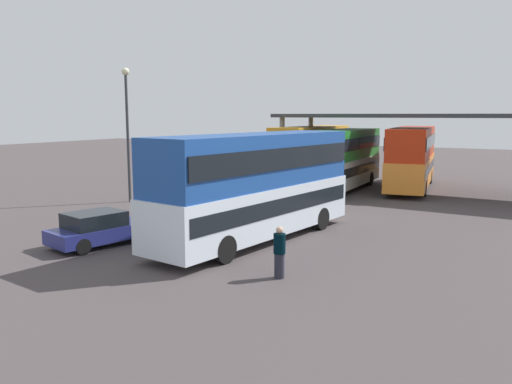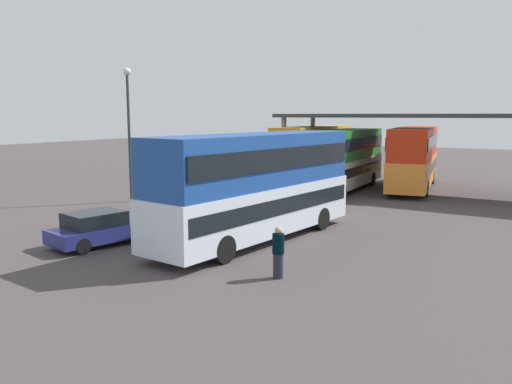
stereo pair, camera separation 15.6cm
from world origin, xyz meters
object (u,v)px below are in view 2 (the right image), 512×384
object	(u,v)px
double_decker_main	(256,183)
double_decker_far_right	(414,155)
parked_hatchback	(98,228)
double_decker_mid_row	(343,157)
double_decker_near_canopy	(313,152)
lamppost_tall	(129,118)
pedestrian_waiting	(278,253)

from	to	relation	value
double_decker_main	double_decker_far_right	distance (m)	18.36
parked_hatchback	double_decker_mid_row	distance (m)	19.20
double_decker_near_canopy	lamppost_tall	world-z (taller)	lamppost_tall
double_decker_far_right	double_decker_mid_row	bearing A→B (deg)	120.90
double_decker_near_canopy	double_decker_far_right	xyz separation A→B (m)	(7.29, 0.51, -0.00)
double_decker_near_canopy	double_decker_mid_row	size ratio (longest dim) A/B	0.92
double_decker_far_right	pedestrian_waiting	world-z (taller)	double_decker_far_right
double_decker_far_right	pedestrian_waiting	bearing A→B (deg)	174.65
double_decker_mid_row	double_decker_main	bearing A→B (deg)	-174.85
double_decker_mid_row	pedestrian_waiting	world-z (taller)	double_decker_mid_row
double_decker_mid_row	parked_hatchback	bearing A→B (deg)	168.65
pedestrian_waiting	parked_hatchback	bearing A→B (deg)	16.98
parked_hatchback	pedestrian_waiting	world-z (taller)	pedestrian_waiting
parked_hatchback	pedestrian_waiting	size ratio (longest dim) A/B	2.49
double_decker_near_canopy	double_decker_far_right	size ratio (longest dim) A/B	0.90
double_decker_near_canopy	double_decker_mid_row	bearing A→B (deg)	-128.06
parked_hatchback	lamppost_tall	xyz separation A→B (m)	(-6.01, 8.43, 4.22)
double_decker_main	double_decker_near_canopy	world-z (taller)	double_decker_main
double_decker_mid_row	double_decker_far_right	xyz separation A→B (m)	(3.99, 3.12, 0.07)
double_decker_far_right	lamppost_tall	size ratio (longest dim) A/B	1.45
double_decker_main	double_decker_mid_row	size ratio (longest dim) A/B	1.00
double_decker_main	double_decker_near_canopy	distance (m)	18.38
double_decker_near_canopy	pedestrian_waiting	bearing A→B (deg)	-159.52
parked_hatchback	double_decker_near_canopy	size ratio (longest dim) A/B	0.41
double_decker_main	parked_hatchback	xyz separation A→B (m)	(-5.06, -3.75, -1.71)
double_decker_mid_row	lamppost_tall	bearing A→B (deg)	136.76
lamppost_tall	parked_hatchback	bearing A→B (deg)	-54.52
double_decker_main	lamppost_tall	distance (m)	12.28
double_decker_main	parked_hatchback	bearing A→B (deg)	134.84
double_decker_near_canopy	double_decker_far_right	bearing A→B (deg)	-85.68
double_decker_main	lamppost_tall	xyz separation A→B (m)	(-11.07, 4.68, 2.51)
double_decker_main	double_decker_near_canopy	size ratio (longest dim) A/B	1.09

